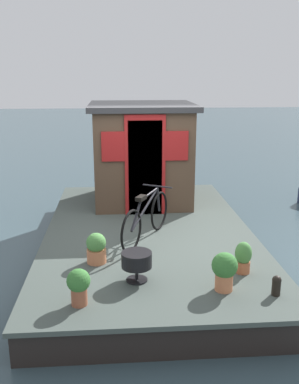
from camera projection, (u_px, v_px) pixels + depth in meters
The scene contains 10 objects.
ground_plane at pixel (149, 255), 7.20m from camera, with size 60.00×60.00×0.00m, color #384C54.
houseboat_deck at pixel (149, 242), 7.14m from camera, with size 5.60×3.33×0.45m.
houseboat_cabin at pixel (142, 153), 8.43m from camera, with size 1.95×2.01×1.92m.
bicycle at pixel (146, 218), 6.55m from camera, with size 1.48×0.84×0.77m.
potted_plant_fern at pixel (243, 257), 5.52m from camera, with size 0.22×0.22×0.42m.
potted_plant_geranium at pixel (224, 269), 5.06m from camera, with size 0.31×0.31×0.47m.
potted_plant_thyme at pixel (96, 248), 5.81m from camera, with size 0.27×0.27×0.42m.
potted_plant_mint at pixel (79, 285), 4.74m from camera, with size 0.26×0.26×0.43m.
charcoal_grill at pixel (137, 261), 5.28m from camera, with size 0.38×0.38×0.38m.
mooring_bollard at pixel (276, 285), 4.97m from camera, with size 0.11×0.11×0.24m.
Camera 1 is at (-6.63, 0.49, 2.96)m, focal length 40.26 mm.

